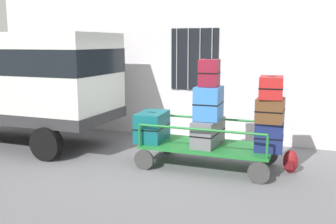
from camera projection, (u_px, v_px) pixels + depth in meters
name	position (u px, v px, depth m)	size (l,w,h in m)	color
ground_plane	(172.00, 163.00, 8.07)	(40.00, 40.00, 0.00)	slate
building_wall	(205.00, 39.00, 9.79)	(12.00, 0.38, 5.00)	silver
van	(21.00, 76.00, 9.41)	(4.51, 2.12, 2.62)	silver
luggage_cart	(208.00, 148.00, 7.79)	(2.56, 1.29, 0.44)	#1E722D
cart_railing	(208.00, 126.00, 7.71)	(2.45, 1.15, 0.44)	#1E722D
suitcase_left_bottom	(152.00, 126.00, 8.10)	(0.59, 0.90, 0.59)	#0F5960
suitcase_midleft_bottom	(208.00, 132.00, 7.75)	(0.46, 0.98, 0.51)	slate
suitcase_midleft_middle	(209.00, 103.00, 7.65)	(0.51, 0.64, 0.64)	#3372C6
suitcase_midleft_top	(209.00, 73.00, 7.55)	(0.39, 0.37, 0.52)	maroon
suitcase_center_bottom	(269.00, 137.00, 7.30)	(0.54, 0.49, 0.55)	navy
suitcase_center_middle	(270.00, 110.00, 7.21)	(0.50, 0.58, 0.44)	brown
suitcase_center_top	(271.00, 87.00, 7.14)	(0.47, 0.68, 0.39)	#B21E1E
backpack	(290.00, 162.00, 7.43)	(0.27, 0.22, 0.44)	maroon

